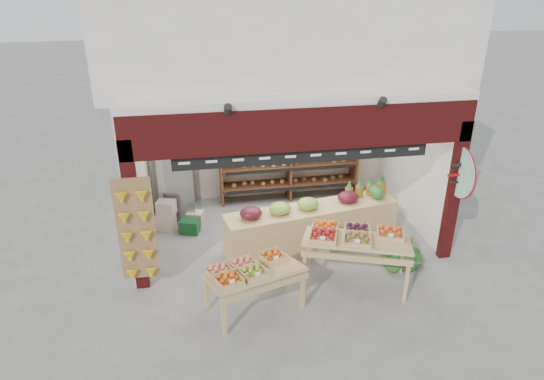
{
  "coord_description": "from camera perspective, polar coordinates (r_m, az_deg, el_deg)",
  "views": [
    {
      "loc": [
        -1.75,
        -8.14,
        4.99
      ],
      "look_at": [
        -0.37,
        -0.2,
        1.23
      ],
      "focal_mm": 32.0,
      "sensor_mm": 36.0,
      "label": 1
    }
  ],
  "objects": [
    {
      "name": "cardboard_stack",
      "position": [
        10.2,
        -11.09,
        -3.32
      ],
      "size": [
        1.05,
        0.75,
        0.62
      ],
      "color": "beige",
      "rests_on": "ground"
    },
    {
      "name": "banana_board",
      "position": [
        8.03,
        -15.63,
        -4.85
      ],
      "size": [
        0.6,
        0.15,
        1.8
      ],
      "color": "olive",
      "rests_on": "ground"
    },
    {
      "name": "ground",
      "position": [
        9.7,
        1.98,
        -5.94
      ],
      "size": [
        60.0,
        60.0,
        0.0
      ],
      "primitive_type": "plane",
      "color": "slate",
      "rests_on": "ground"
    },
    {
      "name": "watermelon_pile",
      "position": [
        9.19,
        14.93,
        -7.35
      ],
      "size": [
        0.79,
        0.74,
        0.56
      ],
      "color": "#1D4B19",
      "rests_on": "ground"
    },
    {
      "name": "shop_structure",
      "position": [
        9.97,
        0.35,
        18.85
      ],
      "size": [
        6.36,
        5.12,
        5.4
      ],
      "color": "white",
      "rests_on": "ground"
    },
    {
      "name": "back_shelving",
      "position": [
        10.97,
        2.05,
        4.94
      ],
      "size": [
        3.17,
        0.52,
        1.95
      ],
      "color": "brown",
      "rests_on": "ground"
    },
    {
      "name": "display_table_right",
      "position": [
        8.22,
        9.48,
        -5.47
      ],
      "size": [
        1.98,
        1.51,
        1.1
      ],
      "color": "tan",
      "rests_on": "ground"
    },
    {
      "name": "display_table_left",
      "position": [
        7.53,
        -2.83,
        -9.53
      ],
      "size": [
        1.62,
        1.2,
        0.94
      ],
      "color": "tan",
      "rests_on": "ground"
    },
    {
      "name": "refrigerator",
      "position": [
        10.45,
        -10.9,
        1.62
      ],
      "size": [
        0.87,
        0.87,
        1.84
      ],
      "primitive_type": "cube",
      "rotation": [
        0.0,
        0.0,
        -0.25
      ],
      "color": "#B0B3B7",
      "rests_on": "ground"
    },
    {
      "name": "mid_counter",
      "position": [
        9.32,
        4.64,
        -4.16
      ],
      "size": [
        3.41,
        1.22,
        1.06
      ],
      "color": "tan",
      "rests_on": "ground"
    },
    {
      "name": "gift_sign",
      "position": [
        8.92,
        21.29,
        1.95
      ],
      "size": [
        0.04,
        0.93,
        0.92
      ],
      "color": "#A4CEB7",
      "rests_on": "ground"
    }
  ]
}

